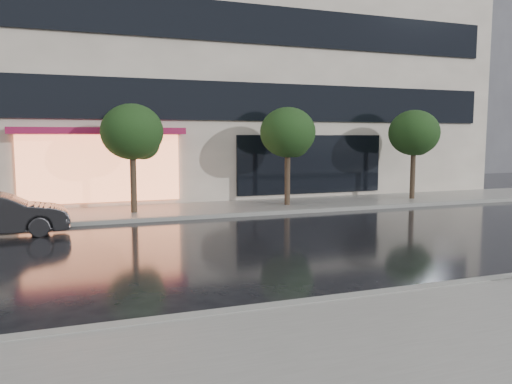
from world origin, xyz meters
name	(u,v)px	position (x,y,z in m)	size (l,w,h in m)	color
ground	(351,283)	(0.00, 0.00, 0.00)	(120.00, 120.00, 0.00)	black
sidewalk_near	(479,346)	(0.00, -3.25, 0.06)	(60.00, 4.50, 0.12)	slate
sidewalk_far	(213,209)	(0.00, 10.25, 0.06)	(60.00, 3.50, 0.12)	slate
curb_near	(381,295)	(0.00, -1.00, 0.07)	(60.00, 0.25, 0.14)	gray
curb_far	(226,215)	(0.00, 8.50, 0.07)	(60.00, 0.25, 0.14)	gray
office_building	(172,15)	(0.00, 17.97, 9.00)	(30.00, 12.76, 18.00)	beige
bg_building_right	(446,78)	(26.00, 28.00, 8.00)	(12.00, 12.00, 16.00)	#4C4C54
tree_mid_west	(134,134)	(-2.94, 10.03, 2.92)	(2.20, 2.20, 3.99)	#33261C
tree_mid_east	(289,134)	(3.06, 10.03, 2.92)	(2.20, 2.20, 3.99)	#33261C
tree_far_east	(415,135)	(9.06, 10.03, 2.92)	(2.20, 2.20, 3.99)	#33261C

